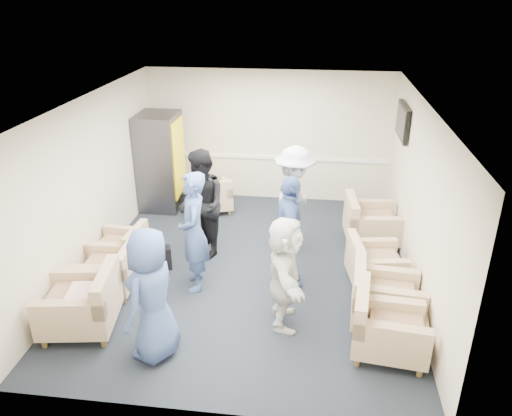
# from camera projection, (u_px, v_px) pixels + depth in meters

# --- Properties ---
(floor) EXTENTS (6.00, 6.00, 0.00)m
(floor) POSITION_uv_depth(u_px,v_px,m) (249.00, 268.00, 8.09)
(floor) COLOR black
(floor) RESTS_ON ground
(ceiling) EXTENTS (6.00, 6.00, 0.00)m
(ceiling) POSITION_uv_depth(u_px,v_px,m) (248.00, 102.00, 6.97)
(ceiling) COLOR silver
(ceiling) RESTS_ON back_wall
(back_wall) EXTENTS (5.00, 0.02, 2.70)m
(back_wall) POSITION_uv_depth(u_px,v_px,m) (269.00, 136.00, 10.24)
(back_wall) COLOR beige
(back_wall) RESTS_ON floor
(front_wall) EXTENTS (5.00, 0.02, 2.70)m
(front_wall) POSITION_uv_depth(u_px,v_px,m) (205.00, 309.00, 4.82)
(front_wall) COLOR beige
(front_wall) RESTS_ON floor
(left_wall) EXTENTS (0.02, 6.00, 2.70)m
(left_wall) POSITION_uv_depth(u_px,v_px,m) (91.00, 184.00, 7.82)
(left_wall) COLOR beige
(left_wall) RESTS_ON floor
(right_wall) EXTENTS (0.02, 6.00, 2.70)m
(right_wall) POSITION_uv_depth(u_px,v_px,m) (419.00, 200.00, 7.24)
(right_wall) COLOR beige
(right_wall) RESTS_ON floor
(chair_rail) EXTENTS (4.98, 0.04, 0.06)m
(chair_rail) POSITION_uv_depth(u_px,v_px,m) (268.00, 158.00, 10.41)
(chair_rail) COLOR white
(chair_rail) RESTS_ON back_wall
(tv) EXTENTS (0.10, 1.00, 0.58)m
(tv) POSITION_uv_depth(u_px,v_px,m) (403.00, 122.00, 8.59)
(tv) COLOR black
(tv) RESTS_ON right_wall
(armchair_left_near) EXTENTS (1.05, 1.05, 0.74)m
(armchair_left_near) POSITION_uv_depth(u_px,v_px,m) (84.00, 305.00, 6.55)
(armchair_left_near) COLOR tan
(armchair_left_near) RESTS_ON floor
(armchair_left_mid) EXTENTS (0.82, 0.82, 0.64)m
(armchair_left_mid) POSITION_uv_depth(u_px,v_px,m) (112.00, 271.00, 7.42)
(armchair_left_mid) COLOR tan
(armchair_left_mid) RESTS_ON floor
(armchair_left_far) EXTENTS (0.81, 0.81, 0.61)m
(armchair_left_far) POSITION_uv_depth(u_px,v_px,m) (122.00, 250.00, 8.03)
(armchair_left_far) COLOR tan
(armchair_left_far) RESTS_ON floor
(armchair_right_near) EXTENTS (1.00, 1.00, 0.72)m
(armchair_right_near) POSITION_uv_depth(u_px,v_px,m) (385.00, 326.00, 6.15)
(armchair_right_near) COLOR tan
(armchair_right_near) RESTS_ON floor
(armchair_right_midnear) EXTENTS (0.95, 0.95, 0.71)m
(armchair_right_midnear) POSITION_uv_depth(u_px,v_px,m) (381.00, 301.00, 6.65)
(armchair_right_midnear) COLOR tan
(armchair_right_midnear) RESTS_ON floor
(armchair_right_midfar) EXTENTS (0.91, 0.91, 0.64)m
(armchair_right_midfar) POSITION_uv_depth(u_px,v_px,m) (372.00, 265.00, 7.57)
(armchair_right_midfar) COLOR tan
(armchair_right_midfar) RESTS_ON floor
(armchair_right_far) EXTENTS (0.97, 0.97, 0.71)m
(armchair_right_far) POSITION_uv_depth(u_px,v_px,m) (368.00, 224.00, 8.77)
(armchair_right_far) COLOR tan
(armchair_right_far) RESTS_ON floor
(armchair_corner) EXTENTS (1.01, 1.01, 0.63)m
(armchair_corner) POSITION_uv_depth(u_px,v_px,m) (211.00, 197.00, 10.00)
(armchair_corner) COLOR tan
(armchair_corner) RESTS_ON floor
(vending_machine) EXTENTS (0.78, 0.92, 1.93)m
(vending_machine) POSITION_uv_depth(u_px,v_px,m) (161.00, 162.00, 9.97)
(vending_machine) COLOR #46454C
(vending_machine) RESTS_ON floor
(backpack) EXTENTS (0.31, 0.27, 0.45)m
(backpack) POSITION_uv_depth(u_px,v_px,m) (163.00, 256.00, 8.00)
(backpack) COLOR black
(backpack) RESTS_ON floor
(pillow) EXTENTS (0.37, 0.46, 0.12)m
(pillow) POSITION_uv_depth(u_px,v_px,m) (81.00, 294.00, 6.46)
(pillow) COLOR silver
(pillow) RESTS_ON armchair_left_near
(person_front_left) EXTENTS (0.77, 0.96, 1.71)m
(person_front_left) POSITION_uv_depth(u_px,v_px,m) (152.00, 295.00, 5.90)
(person_front_left) COLOR #3B528E
(person_front_left) RESTS_ON floor
(person_mid_left) EXTENTS (0.60, 0.76, 1.83)m
(person_mid_left) POSITION_uv_depth(u_px,v_px,m) (193.00, 232.00, 7.26)
(person_mid_left) COLOR #3B528E
(person_mid_left) RESTS_ON floor
(person_back_left) EXTENTS (1.06, 1.12, 1.83)m
(person_back_left) POSITION_uv_depth(u_px,v_px,m) (202.00, 205.00, 8.16)
(person_back_left) COLOR black
(person_back_left) RESTS_ON floor
(person_back_right) EXTENTS (0.91, 1.30, 1.84)m
(person_back_right) POSITION_uv_depth(u_px,v_px,m) (294.00, 200.00, 8.33)
(person_back_right) COLOR white
(person_back_right) RESTS_ON floor
(person_mid_right) EXTENTS (0.62, 1.10, 1.78)m
(person_mid_right) POSITION_uv_depth(u_px,v_px,m) (289.00, 233.00, 7.28)
(person_mid_right) COLOR #3B528E
(person_mid_right) RESTS_ON floor
(person_front_right) EXTENTS (0.60, 1.50, 1.57)m
(person_front_right) POSITION_uv_depth(u_px,v_px,m) (285.00, 273.00, 6.48)
(person_front_right) COLOR silver
(person_front_right) RESTS_ON floor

